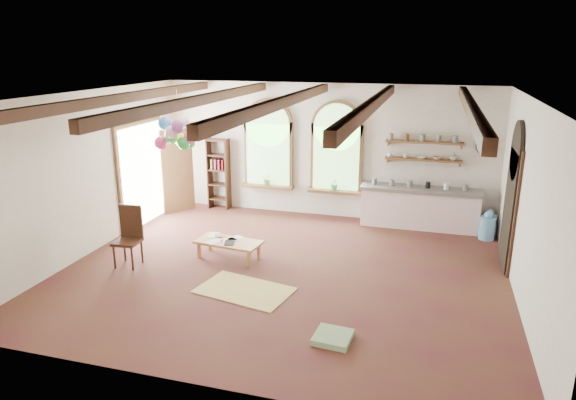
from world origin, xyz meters
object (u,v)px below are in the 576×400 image
(coffee_table, at_px, (229,243))
(balloon_cluster, at_px, (179,134))
(kitchen_counter, at_px, (419,207))
(side_chair, at_px, (129,249))

(coffee_table, distance_m, balloon_cluster, 2.40)
(coffee_table, bearing_deg, kitchen_counter, 39.84)
(kitchen_counter, bearing_deg, side_chair, -144.31)
(side_chair, bearing_deg, kitchen_counter, 35.69)
(kitchen_counter, xyz_separation_m, balloon_cluster, (-4.71, -2.40, 1.86))
(kitchen_counter, height_order, balloon_cluster, balloon_cluster)
(kitchen_counter, relative_size, balloon_cluster, 2.31)
(kitchen_counter, relative_size, coffee_table, 2.00)
(balloon_cluster, bearing_deg, coffee_table, -23.22)
(coffee_table, relative_size, side_chair, 1.17)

